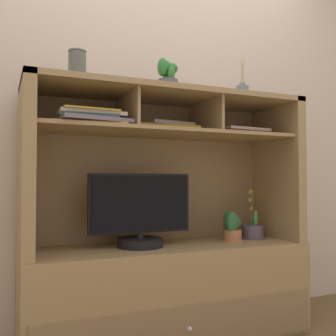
{
  "coord_description": "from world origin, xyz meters",
  "views": [
    {
      "loc": [
        -0.89,
        -2.07,
        0.87
      ],
      "look_at": [
        0.0,
        0.0,
        0.95
      ],
      "focal_mm": 42.24,
      "sensor_mm": 36.0,
      "label": 1
    }
  ],
  "objects_px": {
    "media_console": "(167,261)",
    "magazine_stack_centre": "(89,119)",
    "magazine_stack_left": "(162,128)",
    "potted_succulent": "(168,78)",
    "tv_monitor": "(140,216)",
    "magazine_stack_right": "(237,133)",
    "potted_fern": "(232,227)",
    "ceramic_vase": "(77,67)",
    "potted_orchid": "(252,231)",
    "diffuser_bottle": "(243,93)"
  },
  "relations": [
    {
      "from": "magazine_stack_centre",
      "to": "potted_succulent",
      "type": "distance_m",
      "value": 0.54
    },
    {
      "from": "tv_monitor",
      "to": "potted_succulent",
      "type": "distance_m",
      "value": 0.81
    },
    {
      "from": "media_console",
      "to": "tv_monitor",
      "type": "bearing_deg",
      "value": -175.56
    },
    {
      "from": "magazine_stack_centre",
      "to": "magazine_stack_right",
      "type": "xyz_separation_m",
      "value": [
        0.97,
        0.11,
        -0.01
      ]
    },
    {
      "from": "diffuser_bottle",
      "to": "media_console",
      "type": "bearing_deg",
      "value": -179.54
    },
    {
      "from": "diffuser_bottle",
      "to": "potted_succulent",
      "type": "xyz_separation_m",
      "value": [
        -0.52,
        -0.01,
        0.04
      ]
    },
    {
      "from": "potted_fern",
      "to": "magazine_stack_right",
      "type": "height_order",
      "value": "magazine_stack_right"
    },
    {
      "from": "potted_orchid",
      "to": "ceramic_vase",
      "type": "height_order",
      "value": "ceramic_vase"
    },
    {
      "from": "potted_fern",
      "to": "ceramic_vase",
      "type": "bearing_deg",
      "value": 178.34
    },
    {
      "from": "magazine_stack_centre",
      "to": "potted_succulent",
      "type": "relative_size",
      "value": 2.06
    },
    {
      "from": "potted_orchid",
      "to": "magazine_stack_centre",
      "type": "height_order",
      "value": "magazine_stack_centre"
    },
    {
      "from": "magazine_stack_centre",
      "to": "potted_succulent",
      "type": "height_order",
      "value": "potted_succulent"
    },
    {
      "from": "potted_succulent",
      "to": "potted_fern",
      "type": "bearing_deg",
      "value": -2.66
    },
    {
      "from": "ceramic_vase",
      "to": "potted_succulent",
      "type": "bearing_deg",
      "value": -0.85
    },
    {
      "from": "potted_orchid",
      "to": "magazine_stack_right",
      "type": "height_order",
      "value": "magazine_stack_right"
    },
    {
      "from": "media_console",
      "to": "tv_monitor",
      "type": "xyz_separation_m",
      "value": [
        -0.17,
        -0.01,
        0.26
      ]
    },
    {
      "from": "magazine_stack_right",
      "to": "ceramic_vase",
      "type": "distance_m",
      "value": 1.06
    },
    {
      "from": "potted_orchid",
      "to": "potted_fern",
      "type": "relative_size",
      "value": 1.68
    },
    {
      "from": "media_console",
      "to": "magazine_stack_centre",
      "type": "distance_m",
      "value": 0.9
    },
    {
      "from": "magazine_stack_right",
      "to": "magazine_stack_left",
      "type": "bearing_deg",
      "value": 179.77
    },
    {
      "from": "magazine_stack_left",
      "to": "potted_succulent",
      "type": "bearing_deg",
      "value": -79.79
    },
    {
      "from": "magazine_stack_right",
      "to": "diffuser_bottle",
      "type": "distance_m",
      "value": 0.26
    },
    {
      "from": "media_console",
      "to": "tv_monitor",
      "type": "height_order",
      "value": "media_console"
    },
    {
      "from": "potted_succulent",
      "to": "ceramic_vase",
      "type": "distance_m",
      "value": 0.51
    },
    {
      "from": "media_console",
      "to": "magazine_stack_centre",
      "type": "xyz_separation_m",
      "value": [
        -0.47,
        -0.06,
        0.77
      ]
    },
    {
      "from": "magazine_stack_left",
      "to": "tv_monitor",
      "type": "bearing_deg",
      "value": -157.49
    },
    {
      "from": "magazine_stack_right",
      "to": "potted_succulent",
      "type": "relative_size",
      "value": 1.71
    },
    {
      "from": "media_console",
      "to": "magazine_stack_left",
      "type": "bearing_deg",
      "value": 105.53
    },
    {
      "from": "magazine_stack_left",
      "to": "potted_succulent",
      "type": "height_order",
      "value": "potted_succulent"
    },
    {
      "from": "potted_orchid",
      "to": "potted_fern",
      "type": "distance_m",
      "value": 0.19
    },
    {
      "from": "tv_monitor",
      "to": "ceramic_vase",
      "type": "bearing_deg",
      "value": 178.31
    },
    {
      "from": "tv_monitor",
      "to": "magazine_stack_right",
      "type": "height_order",
      "value": "magazine_stack_right"
    },
    {
      "from": "media_console",
      "to": "potted_orchid",
      "type": "height_order",
      "value": "media_console"
    },
    {
      "from": "potted_orchid",
      "to": "diffuser_bottle",
      "type": "distance_m",
      "value": 0.88
    },
    {
      "from": "potted_orchid",
      "to": "magazine_stack_centre",
      "type": "bearing_deg",
      "value": -175.73
    },
    {
      "from": "magazine_stack_centre",
      "to": "diffuser_bottle",
      "type": "height_order",
      "value": "diffuser_bottle"
    },
    {
      "from": "magazine_stack_left",
      "to": "ceramic_vase",
      "type": "bearing_deg",
      "value": -173.96
    },
    {
      "from": "potted_fern",
      "to": "magazine_stack_right",
      "type": "relative_size",
      "value": 0.55
    },
    {
      "from": "media_console",
      "to": "magazine_stack_centre",
      "type": "relative_size",
      "value": 3.96
    },
    {
      "from": "diffuser_bottle",
      "to": "ceramic_vase",
      "type": "bearing_deg",
      "value": -179.62
    },
    {
      "from": "potted_orchid",
      "to": "magazine_stack_centre",
      "type": "relative_size",
      "value": 0.77
    },
    {
      "from": "media_console",
      "to": "magazine_stack_left",
      "type": "relative_size",
      "value": 4.09
    },
    {
      "from": "potted_fern",
      "to": "magazine_stack_centre",
      "type": "distance_m",
      "value": 1.06
    },
    {
      "from": "media_console",
      "to": "potted_fern",
      "type": "relative_size",
      "value": 8.68
    },
    {
      "from": "magazine_stack_centre",
      "to": "diffuser_bottle",
      "type": "xyz_separation_m",
      "value": [
        0.98,
        0.06,
        0.24
      ]
    },
    {
      "from": "potted_fern",
      "to": "magazine_stack_centre",
      "type": "height_order",
      "value": "magazine_stack_centre"
    },
    {
      "from": "magazine_stack_centre",
      "to": "potted_succulent",
      "type": "xyz_separation_m",
      "value": [
        0.46,
        0.05,
        0.28
      ]
    },
    {
      "from": "magazine_stack_right",
      "to": "potted_succulent",
      "type": "distance_m",
      "value": 0.58
    },
    {
      "from": "magazine_stack_right",
      "to": "diffuser_bottle",
      "type": "bearing_deg",
      "value": -69.88
    },
    {
      "from": "tv_monitor",
      "to": "ceramic_vase",
      "type": "xyz_separation_m",
      "value": [
        -0.35,
        0.01,
        0.79
      ]
    }
  ]
}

